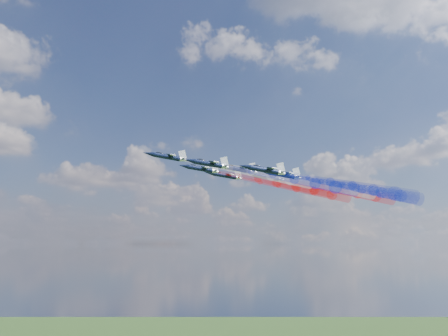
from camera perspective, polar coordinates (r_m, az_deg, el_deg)
jet_lead at (r=146.49m, az=-6.34°, el=1.24°), size 15.90×14.36×5.88m
trail_lead at (r=151.16m, az=2.95°, el=-0.40°), size 37.72×17.73×9.80m
jet_inner_left at (r=138.77m, az=-1.75°, el=0.47°), size 15.90×14.36×5.88m
trail_inner_left at (r=145.48m, az=7.79°, el=-1.22°), size 37.72×17.73×9.80m
jet_inner_right at (r=157.47m, az=-2.62°, el=-0.09°), size 15.90×14.36×5.88m
trail_inner_right at (r=163.63m, az=5.87°, el=-1.57°), size 37.72×17.73×9.80m
jet_outer_left at (r=132.60m, az=4.50°, el=-0.21°), size 15.90×14.36×5.88m
trail_outer_left at (r=141.89m, az=14.01°, el=-1.91°), size 37.72×17.73×9.80m
jet_center_third at (r=150.56m, az=1.58°, el=-0.14°), size 15.90×14.36×5.88m
trail_center_third at (r=158.48m, az=10.22°, el=-1.66°), size 37.72×17.73×9.80m
jet_outer_right at (r=166.05m, az=0.08°, el=-0.84°), size 15.90×14.36×5.88m
trail_outer_right at (r=173.25m, az=8.03°, el=-2.21°), size 37.72×17.73×9.80m
jet_rear_left at (r=144.38m, az=6.39°, el=-0.72°), size 15.90×14.36×5.88m
trail_rear_left at (r=154.27m, az=15.04°, el=-2.25°), size 37.72×17.73×9.80m
jet_rear_right at (r=160.98m, az=4.78°, el=-1.02°), size 15.90×14.36×5.88m
trail_rear_right at (r=170.09m, az=12.70°, el=-2.39°), size 37.72×17.73×9.80m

